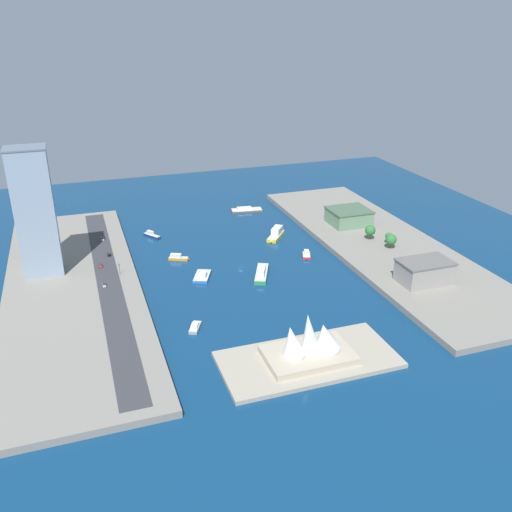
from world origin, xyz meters
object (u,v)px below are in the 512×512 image
Objects in this scene: yacht_sleek_gray at (195,327)px; opera_landmark at (309,344)px; catamaran_blue at (202,276)px; carpark_squat_concrete at (424,271)px; patrol_launch_navy at (152,235)px; water_taxi_orange at (178,257)px; pickup_red at (101,265)px; tugboat_red at (306,255)px; sedan_silver at (104,285)px; suv_black at (109,254)px; barge_flat_brown at (246,210)px; ferry_green_doubledeck at (262,273)px; tower_tall_glass at (35,213)px; ferry_yellow_fast at (276,233)px; terminal_long_green at (349,216)px; van_white at (103,239)px; traffic_light_waterfront at (119,267)px.

opera_landmark is at bearing 133.63° from yacht_sleek_gray.
yacht_sleek_gray is 0.64× the size of catamaran_blue.
carpark_squat_concrete is 0.76× the size of opera_landmark.
patrol_launch_navy is 44.64m from water_taxi_orange.
tugboat_red is at bearing 171.36° from pickup_red.
suv_black is at bearing -98.65° from sedan_silver.
catamaran_blue is (-17.00, 72.95, -0.02)m from patrol_launch_navy.
suv_black reaches higher than barge_flat_brown.
ferry_green_doubledeck is 0.92× the size of carpark_squat_concrete.
water_taxi_orange is 84.81m from tower_tall_glass.
ferry_yellow_fast is 57.93m from barge_flat_brown.
barge_flat_brown is 152.99m from sedan_silver.
barge_flat_brown is at bearing -150.47° from suv_black.
terminal_long_green is 202.97m from tower_tall_glass.
van_white is (165.16, -24.85, -4.51)m from terminal_long_green.
suv_black is (115.84, -33.78, 2.86)m from tugboat_red.
patrol_launch_navy is 178.86m from carpark_squat_concrete.
yacht_sleek_gray is at bearing 36.29° from terminal_long_green.
sedan_silver is at bearing -51.00° from opera_landmark.
yacht_sleek_gray is at bearing 63.91° from barge_flat_brown.
sedan_silver is at bearing 136.26° from tower_tall_glass.
catamaran_blue is 0.65× the size of terminal_long_green.
ferry_yellow_fast is 1.13× the size of catamaran_blue.
patrol_launch_navy is 66.66m from traffic_light_waterfront.
ferry_yellow_fast reaches higher than catamaran_blue.
suv_black is at bearing -30.18° from carpark_squat_concrete.
pickup_red is (113.51, 76.13, 3.13)m from barge_flat_brown.
suv_black is at bearing -111.74° from pickup_red.
traffic_light_waterfront is (44.19, -12.43, 6.40)m from catamaran_blue.
sedan_silver is (36.86, 72.60, 2.92)m from patrol_launch_navy.
suv_black is at bearing 29.53° from barge_flat_brown.
terminal_long_green reaches higher than ferry_yellow_fast.
tugboat_red is at bearing 163.74° from suv_black.
ferry_yellow_fast is 151.67m from tower_tall_glass.
ferry_green_doubledeck is (35.49, 16.93, 0.61)m from tugboat_red.
traffic_light_waterfront is (27.20, 60.52, 6.38)m from patrol_launch_navy.
tugboat_red is 2.49× the size of suv_black.
terminal_long_green is (-133.13, 28.85, 7.45)m from patrol_launch_navy.
ferry_green_doubledeck is at bearing 164.49° from traffic_light_waterfront.
opera_landmark is at bearing 103.93° from catamaran_blue.
suv_black is (107.42, 60.86, 3.16)m from barge_flat_brown.
catamaran_blue is 30.30m from water_taxi_orange.
tugboat_red is 2.21× the size of sedan_silver.
barge_flat_brown is 4.95× the size of sedan_silver.
pickup_red is (86.44, -35.45, 2.22)m from ferry_green_doubledeck.
opera_landmark reaches higher than carpark_squat_concrete.
catamaran_blue is 0.25× the size of tower_tall_glass.
ferry_yellow_fast is 0.28× the size of tower_tall_glass.
ferry_green_doubledeck reaches higher than patrol_launch_navy.
van_white reaches higher than sedan_silver.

